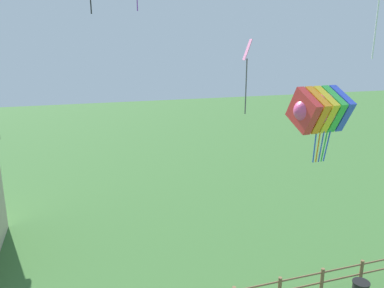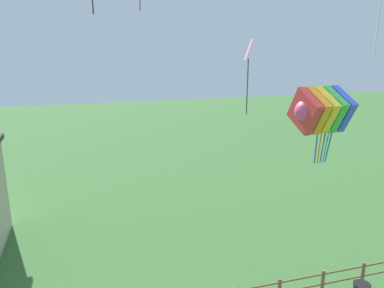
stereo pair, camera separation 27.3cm
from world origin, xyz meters
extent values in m
cylinder|color=brown|center=(4.61, 6.23, 0.55)|extent=(0.14, 0.14, 1.10)
cylinder|color=brown|center=(6.46, 6.23, 0.55)|extent=(0.14, 0.14, 1.10)
cylinder|color=black|center=(5.58, 5.29, 0.92)|extent=(0.62, 0.62, 0.04)
ellipsoid|color=#E54C8C|center=(5.13, 7.97, 6.93)|extent=(2.50, 1.96, 1.74)
cube|color=red|center=(4.33, 7.89, 6.93)|extent=(0.50, 1.79, 1.77)
cube|color=orange|center=(4.73, 7.93, 6.93)|extent=(0.50, 1.79, 1.77)
cube|color=yellow|center=(5.13, 7.97, 6.93)|extent=(0.50, 1.79, 1.77)
cube|color=green|center=(5.52, 8.00, 6.93)|extent=(0.50, 1.79, 1.77)
cube|color=blue|center=(5.92, 8.04, 6.93)|extent=(0.50, 1.79, 1.77)
cylinder|color=blue|center=(4.89, 7.77, 5.58)|extent=(0.16, 0.26, 1.52)
cylinder|color=orange|center=(5.04, 7.76, 5.58)|extent=(0.11, 0.27, 1.52)
cylinder|color=blue|center=(5.19, 7.76, 5.58)|extent=(0.05, 0.27, 1.52)
cylinder|color=green|center=(5.34, 7.76, 5.58)|extent=(0.11, 0.27, 1.52)
cylinder|color=blue|center=(5.48, 7.78, 5.58)|extent=(0.16, 0.26, 1.52)
cylinder|color=white|center=(5.66, 6.16, 10.04)|extent=(0.05, 0.05, 2.28)
cube|color=pink|center=(2.81, 9.77, 9.17)|extent=(0.46, 0.68, 0.83)
cylinder|color=#4C4C51|center=(2.81, 9.77, 7.70)|extent=(0.05, 0.05, 2.25)
camera|label=1|loc=(-3.96, -4.21, 9.33)|focal=35.00mm
camera|label=2|loc=(-3.70, -4.30, 9.33)|focal=35.00mm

